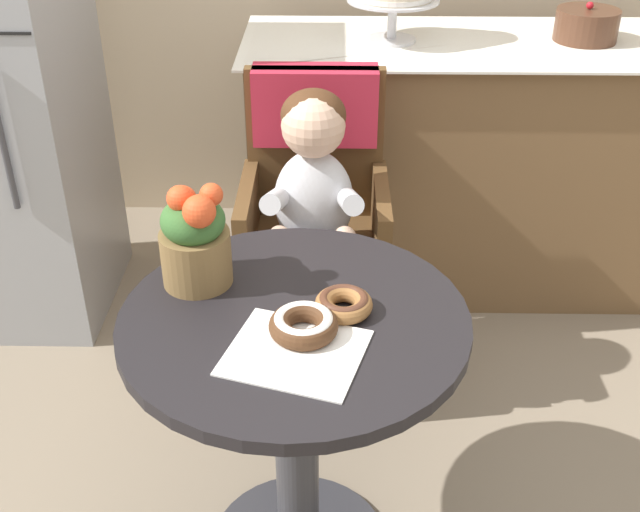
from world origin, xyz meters
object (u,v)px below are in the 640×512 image
seated_child (313,196)px  donut_mid (344,303)px  cafe_table (296,394)px  flower_vase (195,236)px  wicker_chair (315,183)px  donut_front (304,324)px  round_layer_cake (587,25)px

seated_child → donut_mid: 0.60m
cafe_table → flower_vase: flower_vase is taller
seated_child → flower_vase: size_ratio=3.06×
wicker_chair → donut_front: (-0.00, -0.83, 0.10)m
wicker_chair → donut_mid: size_ratio=8.04×
seated_child → donut_mid: bearing=-82.6°
donut_mid → round_layer_cake: 1.54m
seated_child → donut_front: seated_child is taller
seated_child → flower_vase: bearing=-115.8°
cafe_table → wicker_chair: bearing=88.2°
donut_mid → round_layer_cake: bearing=58.3°
wicker_chair → round_layer_cake: bearing=33.7°
wicker_chair → flower_vase: size_ratio=4.02×
wicker_chair → cafe_table: bearing=-90.1°
wicker_chair → flower_vase: (-0.23, -0.64, 0.19)m
wicker_chair → flower_vase: 0.71m
cafe_table → wicker_chair: size_ratio=0.75×
donut_front → round_layer_cake: size_ratio=0.67×
cafe_table → round_layer_cake: (0.90, 1.32, 0.44)m
cafe_table → seated_child: 0.63m
round_layer_cake → wicker_chair: bearing=-147.9°
cafe_table → wicker_chair: 0.78m
cafe_table → flower_vase: bearing=149.8°
seated_child → flower_vase: seated_child is taller
cafe_table → seated_child: (0.02, 0.61, 0.17)m
wicker_chair → seated_child: (0.00, -0.16, 0.04)m
donut_front → flower_vase: (-0.23, 0.19, 0.09)m
flower_vase → donut_front: bearing=-38.7°
wicker_chair → round_layer_cake: round_layer_cake is taller
donut_mid → wicker_chair: bearing=95.9°
wicker_chair → donut_mid: 0.76m
cafe_table → donut_mid: (0.10, 0.01, 0.23)m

